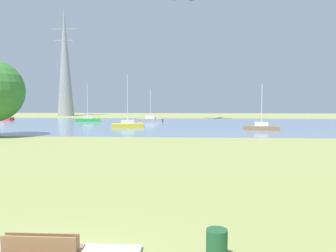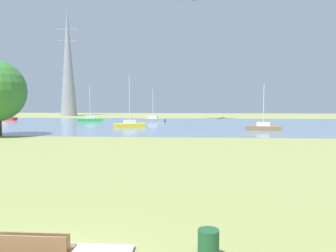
% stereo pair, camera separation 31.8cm
% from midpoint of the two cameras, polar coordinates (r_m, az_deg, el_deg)
% --- Properties ---
extents(ground_plane, '(160.00, 160.00, 0.00)m').
position_cam_midpoint_polar(ground_plane, '(29.97, -3.60, -3.60)').
color(ground_plane, '#8C9351').
extents(bench_facing_water, '(1.80, 0.48, 0.89)m').
position_cam_midpoint_polar(bench_facing_water, '(9.29, -21.06, -19.23)').
color(bench_facing_water, tan).
rests_on(bench_facing_water, concrete_pad).
extents(litter_bin, '(0.56, 0.56, 0.80)m').
position_cam_midpoint_polar(litter_bin, '(9.32, 7.27, -19.35)').
color(litter_bin, '#1E512D').
rests_on(litter_bin, ground).
extents(water_surface, '(140.00, 40.00, 0.02)m').
position_cam_midpoint_polar(water_surface, '(57.72, -0.23, 0.25)').
color(water_surface, slate).
rests_on(water_surface, ground).
extents(sailboat_brown, '(5.00, 2.44, 6.38)m').
position_cam_midpoint_polar(sailboat_brown, '(48.32, 15.39, -0.17)').
color(sailboat_brown, brown).
rests_on(sailboat_brown, water_surface).
extents(sailboat_yellow, '(5.03, 2.99, 8.03)m').
position_cam_midpoint_polar(sailboat_yellow, '(51.90, -7.03, 0.28)').
color(sailboat_yellow, yellow).
rests_on(sailboat_yellow, water_surface).
extents(sailboat_gray, '(4.96, 2.16, 6.28)m').
position_cam_midpoint_polar(sailboat_gray, '(65.49, -3.11, 1.12)').
color(sailboat_gray, gray).
rests_on(sailboat_gray, water_surface).
extents(sailboat_green, '(5.03, 2.89, 7.25)m').
position_cam_midpoint_polar(sailboat_green, '(67.50, -13.61, 1.11)').
color(sailboat_green, green).
rests_on(sailboat_green, water_surface).
extents(sailboat_red, '(4.95, 2.11, 6.46)m').
position_cam_midpoint_polar(sailboat_red, '(78.37, -26.50, 1.20)').
color(sailboat_red, red).
rests_on(sailboat_red, water_surface).
extents(electricity_pylon, '(6.40, 4.40, 28.78)m').
position_cam_midpoint_polar(electricity_pylon, '(95.16, -17.22, 10.36)').
color(electricity_pylon, gray).
rests_on(electricity_pylon, ground).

